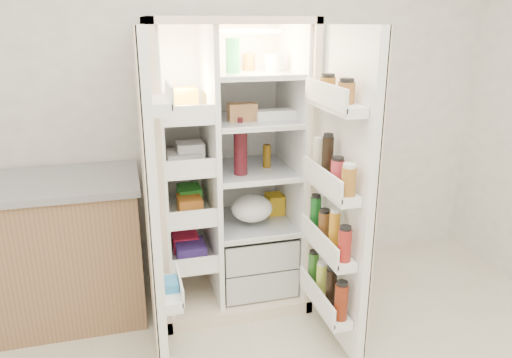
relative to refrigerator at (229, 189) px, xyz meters
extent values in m
cube|color=white|center=(0.00, 0.35, 0.61)|extent=(4.00, 0.02, 2.70)
cube|color=beige|center=(-0.02, 0.28, 0.16)|extent=(0.92, 0.04, 1.80)
cube|color=beige|center=(-0.46, -0.05, 0.16)|extent=(0.04, 0.70, 1.80)
cube|color=beige|center=(0.42, -0.05, 0.16)|extent=(0.04, 0.70, 1.80)
cube|color=beige|center=(-0.02, -0.05, 1.04)|extent=(0.92, 0.70, 0.04)
cube|color=beige|center=(-0.02, -0.05, -0.70)|extent=(0.92, 0.70, 0.08)
cube|color=white|center=(-0.02, 0.25, 0.18)|extent=(0.84, 0.02, 1.68)
cube|color=white|center=(-0.43, -0.05, 0.18)|extent=(0.02, 0.62, 1.68)
cube|color=white|center=(0.39, -0.05, 0.18)|extent=(0.02, 0.62, 1.68)
cube|color=white|center=(-0.13, -0.05, 0.18)|extent=(0.03, 0.62, 1.68)
cube|color=#B7C1BC|center=(0.14, -0.07, -0.56)|extent=(0.47, 0.52, 0.19)
cube|color=#B7C1BC|center=(0.14, -0.07, -0.36)|extent=(0.47, 0.52, 0.19)
cube|color=#FFD18C|center=(0.14, 0.00, 0.98)|extent=(0.30, 0.30, 0.02)
cube|color=white|center=(-0.28, -0.05, -0.39)|extent=(0.28, 0.58, 0.02)
cube|color=white|center=(-0.28, -0.05, -0.09)|extent=(0.28, 0.58, 0.02)
cube|color=white|center=(-0.28, -0.05, 0.21)|extent=(0.28, 0.58, 0.02)
cube|color=white|center=(-0.28, -0.05, 0.51)|extent=(0.28, 0.58, 0.02)
cube|color=silver|center=(0.14, -0.05, -0.22)|extent=(0.49, 0.58, 0.01)
cube|color=silver|center=(0.14, -0.05, 0.14)|extent=(0.49, 0.58, 0.01)
cube|color=silver|center=(0.14, -0.05, 0.46)|extent=(0.49, 0.58, 0.02)
cube|color=silver|center=(0.14, -0.05, 0.74)|extent=(0.49, 0.58, 0.02)
cube|color=#F3224C|center=(-0.28, -0.05, -0.33)|extent=(0.16, 0.20, 0.10)
cube|color=#268E2A|center=(-0.28, -0.05, -0.02)|extent=(0.14, 0.18, 0.12)
cube|color=silver|center=(-0.28, -0.05, 0.25)|extent=(0.20, 0.22, 0.07)
cube|color=yellow|center=(-0.28, -0.05, 0.59)|extent=(0.15, 0.16, 0.14)
cube|color=#472D87|center=(-0.28, -0.05, -0.34)|extent=(0.18, 0.20, 0.09)
cube|color=#C26922|center=(-0.28, -0.05, -0.03)|extent=(0.14, 0.18, 0.10)
cube|color=white|center=(-0.28, -0.05, 0.28)|extent=(0.16, 0.16, 0.12)
sphere|color=orange|center=(0.01, -0.15, -0.62)|extent=(0.07, 0.07, 0.07)
sphere|color=orange|center=(0.10, -0.11, -0.62)|extent=(0.07, 0.07, 0.07)
sphere|color=orange|center=(0.20, -0.15, -0.62)|extent=(0.07, 0.07, 0.07)
sphere|color=orange|center=(0.06, -0.01, -0.62)|extent=(0.07, 0.07, 0.07)
ellipsoid|color=#3D6D24|center=(0.14, -0.05, -0.34)|extent=(0.26, 0.24, 0.11)
cylinder|color=#4B1017|center=(0.04, -0.15, 0.27)|extent=(0.08, 0.08, 0.26)
cylinder|color=brown|center=(0.24, -0.05, 0.22)|extent=(0.05, 0.05, 0.15)
cube|color=#238246|center=(0.02, -0.08, 0.84)|extent=(0.07, 0.07, 0.20)
cylinder|color=silver|center=(0.29, -0.03, 0.80)|extent=(0.11, 0.11, 0.10)
cylinder|color=olive|center=(0.15, 0.06, 0.79)|extent=(0.08, 0.08, 0.10)
cube|color=white|center=(0.26, -0.13, 0.49)|extent=(0.24, 0.10, 0.06)
cube|color=#B07746|center=(0.07, -0.10, 0.52)|extent=(0.17, 0.09, 0.10)
ellipsoid|color=white|center=(0.12, -0.13, -0.13)|extent=(0.26, 0.24, 0.17)
cube|color=yellow|center=(0.32, 0.04, -0.15)|extent=(0.11, 0.13, 0.13)
cube|color=white|center=(-0.52, -0.60, 0.16)|extent=(0.05, 0.40, 1.72)
cube|color=beige|center=(-0.54, -0.60, 0.16)|extent=(0.01, 0.40, 1.72)
cube|color=white|center=(-0.45, -0.60, -0.34)|extent=(0.09, 0.32, 0.06)
cube|color=white|center=(-0.45, -0.60, 0.66)|extent=(0.09, 0.32, 0.06)
cube|color=#338CCC|center=(-0.45, -0.60, -0.31)|extent=(0.07, 0.12, 0.10)
cube|color=white|center=(0.48, -0.69, 0.16)|extent=(0.05, 0.58, 1.72)
cube|color=beige|center=(0.51, -0.69, 0.16)|extent=(0.01, 0.58, 1.72)
cube|color=white|center=(0.40, -0.69, -0.48)|extent=(0.11, 0.50, 0.05)
cube|color=white|center=(0.40, -0.69, -0.14)|extent=(0.11, 0.50, 0.05)
cube|color=white|center=(0.40, -0.69, 0.21)|extent=(0.11, 0.50, 0.05)
cube|color=white|center=(0.40, -0.69, 0.64)|extent=(0.11, 0.50, 0.05)
cylinder|color=maroon|center=(0.40, -0.89, -0.36)|extent=(0.07, 0.07, 0.20)
cylinder|color=black|center=(0.40, -0.76, -0.35)|extent=(0.06, 0.06, 0.22)
cylinder|color=#BECB43|center=(0.40, -0.63, -0.37)|extent=(0.06, 0.06, 0.18)
cylinder|color=#2D6622|center=(0.40, -0.50, -0.36)|extent=(0.06, 0.06, 0.19)
cylinder|color=maroon|center=(0.40, -0.89, -0.03)|extent=(0.07, 0.07, 0.17)
cylinder|color=orange|center=(0.40, -0.76, -0.01)|extent=(0.06, 0.06, 0.21)
cylinder|color=brown|center=(0.40, -0.63, -0.04)|extent=(0.07, 0.07, 0.16)
cylinder|color=#14581C|center=(0.40, -0.50, -0.02)|extent=(0.06, 0.06, 0.20)
cylinder|color=#9A6421|center=(0.40, -0.89, 0.30)|extent=(0.07, 0.07, 0.14)
cylinder|color=#B32E3A|center=(0.40, -0.76, 0.30)|extent=(0.07, 0.07, 0.14)
cylinder|color=black|center=(0.40, -0.63, 0.35)|extent=(0.06, 0.06, 0.23)
cylinder|color=beige|center=(0.40, -0.50, 0.32)|extent=(0.06, 0.06, 0.18)
cylinder|color=brown|center=(0.40, -0.81, 0.71)|extent=(0.08, 0.08, 0.10)
cylinder|color=#925C1A|center=(0.40, -0.59, 0.71)|extent=(0.08, 0.08, 0.10)
cube|color=#8E6447|center=(-1.18, 0.00, -0.32)|extent=(1.19, 0.61, 0.85)
cube|color=gray|center=(-1.18, 0.00, 0.13)|extent=(1.23, 0.65, 0.04)
camera|label=1|loc=(-0.60, -2.90, 1.03)|focal=34.00mm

